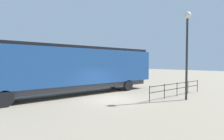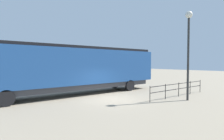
{
  "view_description": "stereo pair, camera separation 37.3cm",
  "coord_description": "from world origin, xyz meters",
  "views": [
    {
      "loc": [
        10.89,
        -8.76,
        2.85
      ],
      "look_at": [
        1.15,
        -0.85,
        2.36
      ],
      "focal_mm": 28.83,
      "sensor_mm": 36.0,
      "label": 1
    },
    {
      "loc": [
        11.12,
        -8.47,
        2.85
      ],
      "look_at": [
        1.15,
        -0.85,
        2.36
      ],
      "focal_mm": 28.83,
      "sensor_mm": 36.0,
      "label": 2
    }
  ],
  "objects": [
    {
      "name": "lamp_post",
      "position": [
        3.8,
        4.4,
        4.74
      ],
      "size": [
        0.53,
        0.53,
        6.74
      ],
      "color": "#2D2D2D",
      "rests_on": "ground_plane"
    },
    {
      "name": "locomotive",
      "position": [
        -3.59,
        -0.78,
        2.4
      ],
      "size": [
        2.81,
        17.21,
        4.31
      ],
      "color": "navy",
      "rests_on": "ground_plane"
    },
    {
      "name": "platform_fence",
      "position": [
        2.51,
        5.25,
        0.77
      ],
      "size": [
        0.05,
        7.39,
        1.19
      ],
      "color": "black",
      "rests_on": "ground_plane"
    },
    {
      "name": "ground_plane",
      "position": [
        0.0,
        0.0,
        0.0
      ],
      "size": [
        120.0,
        120.0,
        0.0
      ],
      "primitive_type": "plane",
      "color": "gray"
    }
  ]
}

